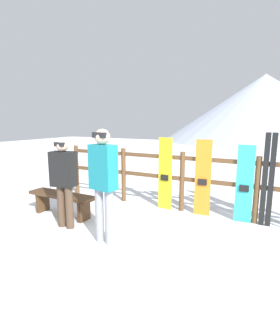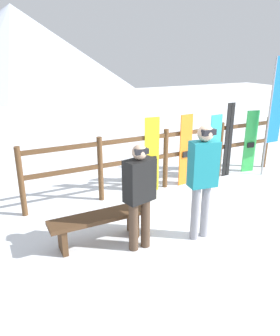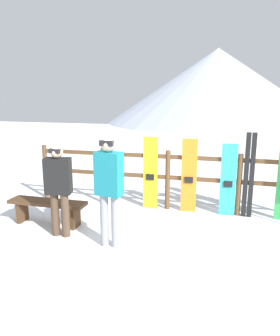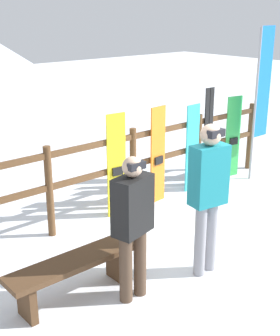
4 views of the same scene
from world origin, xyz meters
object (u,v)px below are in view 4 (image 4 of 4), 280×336
at_px(snowboard_orange, 158,155).
at_px(snowboard_green, 233,137).
at_px(person_black, 133,220).
at_px(rental_flag, 261,91).
at_px(person_teal, 208,188).
at_px(snowboard_cyan, 192,148).
at_px(snowboard_yellow, 116,166).
at_px(ski_pair_black, 208,137).
at_px(bench, 74,269).

xyz_separation_m(snowboard_orange, snowboard_green, (1.81, -0.00, -0.03)).
bearing_deg(snowboard_orange, person_black, -138.21).
distance_m(snowboard_green, rental_flag, 0.94).
height_order(person_teal, snowboard_cyan, person_teal).
bearing_deg(snowboard_yellow, snowboard_green, -0.00).
bearing_deg(snowboard_orange, rental_flag, -8.75).
distance_m(person_black, rental_flag, 4.33).
bearing_deg(ski_pair_black, snowboard_green, -0.30).
bearing_deg(ski_pair_black, bench, -159.13).
xyz_separation_m(ski_pair_black, rental_flag, (0.94, -0.32, 0.72)).
distance_m(person_teal, ski_pair_black, 2.88).
xyz_separation_m(snowboard_yellow, snowboard_cyan, (1.57, -0.00, -0.04)).
distance_m(snowboard_yellow, ski_pair_black, 1.95).
relative_size(snowboard_orange, snowboard_cyan, 1.05).
bearing_deg(rental_flag, bench, -167.05).
bearing_deg(ski_pair_black, person_black, -150.55).
bearing_deg(person_black, ski_pair_black, 29.45).
xyz_separation_m(snowboard_yellow, rental_flag, (2.89, -0.32, 0.80)).
xyz_separation_m(person_black, snowboard_cyan, (2.72, 1.75, -0.18)).
bearing_deg(snowboard_yellow, person_black, -123.38).
bearing_deg(snowboard_green, person_black, -155.11).
height_order(person_black, person_teal, person_teal).
height_order(snowboard_yellow, snowboard_orange, snowboard_yellow).
bearing_deg(snowboard_yellow, bench, -140.05).
height_order(snowboard_cyan, snowboard_green, snowboard_green).
xyz_separation_m(snowboard_orange, rental_flag, (2.08, -0.32, 0.81)).
distance_m(snowboard_orange, snowboard_cyan, 0.77).
bearing_deg(person_black, snowboard_green, 24.89).
distance_m(snowboard_orange, snowboard_green, 1.81).
bearing_deg(snowboard_orange, snowboard_cyan, -0.00).
bearing_deg(person_teal, snowboard_cyan, 46.89).
bearing_deg(snowboard_green, ski_pair_black, 179.70).
bearing_deg(snowboard_cyan, snowboard_orange, 180.00).
bearing_deg(person_teal, bench, 159.26).
height_order(snowboard_yellow, ski_pair_black, ski_pair_black).
relative_size(bench, snowboard_cyan, 1.02).
relative_size(snowboard_yellow, ski_pair_black, 0.91).
xyz_separation_m(person_black, person_teal, (0.95, -0.15, 0.14)).
relative_size(bench, ski_pair_black, 0.88).
distance_m(person_black, ski_pair_black, 3.56).
bearing_deg(snowboard_orange, ski_pair_black, 0.17).
xyz_separation_m(bench, rental_flag, (4.51, 1.04, 1.22)).
height_order(snowboard_cyan, rental_flag, rental_flag).
relative_size(person_teal, ski_pair_black, 1.05).
bearing_deg(bench, person_black, -39.63).
height_order(bench, snowboard_orange, snowboard_orange).
relative_size(person_black, ski_pair_black, 0.93).
bearing_deg(person_teal, ski_pair_black, 41.43).
bearing_deg(snowboard_cyan, snowboard_green, 0.00).
bearing_deg(snowboard_cyan, person_black, -147.32).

